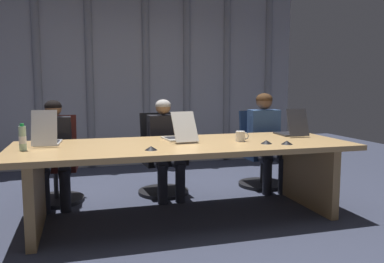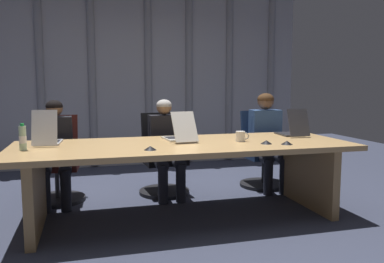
{
  "view_description": "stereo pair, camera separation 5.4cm",
  "coord_description": "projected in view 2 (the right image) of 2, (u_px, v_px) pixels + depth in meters",
  "views": [
    {
      "loc": [
        -0.96,
        -3.59,
        1.29
      ],
      "look_at": [
        0.1,
        0.09,
        0.83
      ],
      "focal_mm": 36.58,
      "sensor_mm": 36.0,
      "label": 1
    },
    {
      "loc": [
        -0.91,
        -3.61,
        1.29
      ],
      "look_at": [
        0.1,
        0.09,
        0.83
      ],
      "focal_mm": 36.58,
      "sensor_mm": 36.0,
      "label": 2
    }
  ],
  "objects": [
    {
      "name": "ground_plane",
      "position": [
        185.0,
        217.0,
        3.85
      ],
      "size": [
        10.9,
        10.9,
        0.0
      ],
      "primitive_type": "plane",
      "color": "#383D51"
    },
    {
      "name": "conference_table",
      "position": [
        185.0,
        159.0,
        3.78
      ],
      "size": [
        3.21,
        1.18,
        0.73
      ],
      "color": "tan",
      "rests_on": "ground_plane"
    },
    {
      "name": "curtain_backdrop",
      "position": [
        143.0,
        66.0,
        6.26
      ],
      "size": [
        5.27,
        0.17,
        3.19
      ],
      "color": "#9999A0",
      "rests_on": "ground_plane"
    },
    {
      "name": "laptop_left_end",
      "position": [
        48.0,
        138.0,
        3.67
      ],
      "size": [
        0.25,
        0.44,
        0.33
      ],
      "rotation": [
        0.0,
        0.0,
        1.5
      ],
      "color": "#BCBCC1",
      "rests_on": "conference_table"
    },
    {
      "name": "laptop_left_mid",
      "position": [
        179.0,
        135.0,
        3.94
      ],
      "size": [
        0.28,
        0.52,
        0.3
      ],
      "rotation": [
        0.0,
        0.0,
        1.68
      ],
      "color": "beige",
      "rests_on": "conference_table"
    },
    {
      "name": "laptop_center",
      "position": [
        292.0,
        130.0,
        4.31
      ],
      "size": [
        0.25,
        0.43,
        0.3
      ],
      "rotation": [
        0.0,
        0.0,
        1.52
      ],
      "color": "#2D2D33",
      "rests_on": "conference_table"
    },
    {
      "name": "office_chair_left_end",
      "position": [
        57.0,
        169.0,
        4.39
      ],
      "size": [
        0.6,
        0.6,
        0.95
      ],
      "rotation": [
        0.0,
        0.0,
        -1.65
      ],
      "color": "#511E19",
      "rests_on": "ground_plane"
    },
    {
      "name": "office_chair_left_mid",
      "position": [
        163.0,
        164.0,
        4.7
      ],
      "size": [
        0.6,
        0.6,
        0.95
      ],
      "rotation": [
        0.0,
        0.0,
        -1.5
      ],
      "color": "black",
      "rests_on": "ground_plane"
    },
    {
      "name": "office_chair_center",
      "position": [
        262.0,
        158.0,
        5.04
      ],
      "size": [
        0.6,
        0.6,
        0.96
      ],
      "rotation": [
        0.0,
        0.0,
        -1.56
      ],
      "color": "navy",
      "rests_on": "ground_plane"
    },
    {
      "name": "person_left_end",
      "position": [
        55.0,
        147.0,
        4.2
      ],
      "size": [
        0.37,
        0.55,
        1.13
      ],
      "rotation": [
        0.0,
        0.0,
        -1.56
      ],
      "color": "black",
      "rests_on": "ground_plane"
    },
    {
      "name": "person_left_mid",
      "position": [
        166.0,
        143.0,
        4.51
      ],
      "size": [
        0.37,
        0.55,
        1.12
      ],
      "rotation": [
        0.0,
        0.0,
        -1.55
      ],
      "color": "black",
      "rests_on": "ground_plane"
    },
    {
      "name": "person_center",
      "position": [
        267.0,
        135.0,
        4.85
      ],
      "size": [
        0.4,
        0.56,
        1.19
      ],
      "rotation": [
        0.0,
        0.0,
        -1.64
      ],
      "color": "#335184",
      "rests_on": "ground_plane"
    },
    {
      "name": "water_bottle_primary",
      "position": [
        23.0,
        138.0,
        3.33
      ],
      "size": [
        0.06,
        0.06,
        0.23
      ],
      "color": "#ADD1B2",
      "rests_on": "conference_table"
    },
    {
      "name": "coffee_mug_near",
      "position": [
        241.0,
        136.0,
        3.87
      ],
      "size": [
        0.14,
        0.09,
        0.1
      ],
      "color": "white",
      "rests_on": "conference_table"
    },
    {
      "name": "conference_mic_left_side",
      "position": [
        150.0,
        148.0,
        3.36
      ],
      "size": [
        0.11,
        0.11,
        0.03
      ],
      "primitive_type": "cone",
      "color": "black",
      "rests_on": "conference_table"
    },
    {
      "name": "conference_mic_middle",
      "position": [
        287.0,
        143.0,
        3.68
      ],
      "size": [
        0.11,
        0.11,
        0.03
      ],
      "primitive_type": "cone",
      "color": "black",
      "rests_on": "conference_table"
    },
    {
      "name": "conference_mic_right_side",
      "position": [
        266.0,
        142.0,
        3.72
      ],
      "size": [
        0.11,
        0.11,
        0.03
      ],
      "primitive_type": "cone",
      "color": "black",
      "rests_on": "conference_table"
    }
  ]
}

